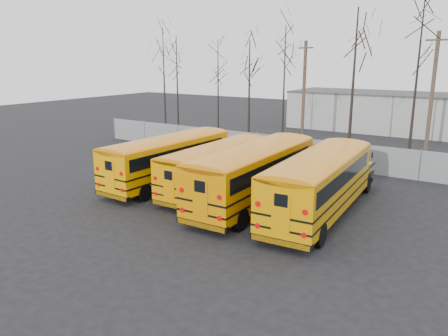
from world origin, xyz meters
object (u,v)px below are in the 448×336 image
Objects in this scene: bus_a at (171,156)px; utility_pole_left at (304,93)px; bus_b at (219,163)px; bus_d at (321,179)px; bus_c at (256,169)px; utility_pole_right at (432,96)px.

utility_pole_left reaches higher than bus_a.
bus_b is 6.61m from bus_d.
bus_c is 1.22× the size of utility_pole_right.
utility_pole_right is (10.50, -0.66, 0.23)m from utility_pole_left.
utility_pole_right reaches higher than bus_b.
bus_a is 1.21× the size of utility_pole_left.
bus_d reaches higher than bus_a.
bus_c is at bearing -54.82° from utility_pole_left.
bus_a is 0.94× the size of bus_d.
utility_pole_right is (8.93, 15.22, 3.26)m from bus_b.
bus_a reaches higher than bus_b.
utility_pole_left is (-8.15, 16.52, 2.81)m from bus_d.
bus_d is 1.28× the size of utility_pole_left.
bus_a is at bearing -76.50° from utility_pole_left.
utility_pole_left is at bearing -177.46° from utility_pole_right.
bus_b is at bearing 163.41° from bus_c.
bus_d is (6.58, -0.63, 0.22)m from bus_b.
bus_c is 1.28× the size of utility_pole_left.
bus_a is 16.56m from utility_pole_left.
bus_c is at bearing -2.84° from bus_a.
utility_pole_right reaches higher than bus_c.
utility_pole_right is at bearing 68.79° from bus_c.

